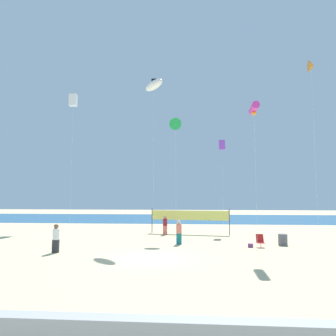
# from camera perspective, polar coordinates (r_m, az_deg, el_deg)

# --- Properties ---
(ground_plane) EXTENTS (120.00, 120.00, 0.00)m
(ground_plane) POSITION_cam_1_polar(r_m,az_deg,el_deg) (18.87, -3.55, -16.10)
(ground_plane) COLOR beige
(ocean_band) EXTENTS (120.00, 20.00, 0.01)m
(ocean_band) POSITION_cam_1_polar(r_m,az_deg,el_deg) (50.00, 1.51, -9.18)
(ocean_band) COLOR #28608C
(ocean_band) RESTS_ON ground
(beachgoer_coral_shirt) EXTENTS (0.41, 0.41, 1.77)m
(beachgoer_coral_shirt) POSITION_cam_1_polar(r_m,az_deg,el_deg) (23.75, 2.02, -11.50)
(beachgoer_coral_shirt) COLOR #19727A
(beachgoer_coral_shirt) RESTS_ON ground
(beachgoer_maroon_shirt) EXTENTS (0.40, 0.40, 1.75)m
(beachgoer_maroon_shirt) POSITION_cam_1_polar(r_m,az_deg,el_deg) (29.41, -0.54, -10.27)
(beachgoer_maroon_shirt) COLOR #EA7260
(beachgoer_maroon_shirt) RESTS_ON ground
(beachgoer_white_shirt) EXTENTS (0.41, 0.41, 1.80)m
(beachgoer_white_shirt) POSITION_cam_1_polar(r_m,az_deg,el_deg) (21.52, -19.82, -11.84)
(beachgoer_white_shirt) COLOR #2D2D33
(beachgoer_white_shirt) RESTS_ON ground
(folding_beach_chair) EXTENTS (0.52, 0.65, 0.89)m
(folding_beach_chair) POSITION_cam_1_polar(r_m,az_deg,el_deg) (23.41, 16.50, -12.58)
(folding_beach_chair) COLOR red
(folding_beach_chair) RESTS_ON ground
(trash_barrel) EXTENTS (0.65, 0.65, 0.80)m
(trash_barrel) POSITION_cam_1_polar(r_m,az_deg,el_deg) (24.82, 20.25, -12.19)
(trash_barrel) COLOR #595960
(trash_barrel) RESTS_ON ground
(volleyball_net) EXTENTS (7.44, 1.25, 2.40)m
(volleyball_net) POSITION_cam_1_polar(r_m,az_deg,el_deg) (30.12, 3.97, -8.82)
(volleyball_net) COLOR #4C4C51
(volleyball_net) RESTS_ON ground
(beach_handbag) EXTENTS (0.33, 0.17, 0.27)m
(beach_handbag) POSITION_cam_1_polar(r_m,az_deg,el_deg) (23.16, 14.85, -13.54)
(beach_handbag) COLOR #7A3872
(beach_handbag) RESTS_ON ground
(kite_green_delta) EXTENTS (1.20, 0.59, 10.83)m
(kite_green_delta) POSITION_cam_1_polar(r_m,az_deg,el_deg) (29.44, 1.42, 7.95)
(kite_green_delta) COLOR silver
(kite_green_delta) RESTS_ON ground
(kite_white_box) EXTENTS (1.03, 1.03, 15.99)m
(kite_white_box) POSITION_cam_1_polar(r_m,az_deg,el_deg) (40.82, -16.95, 11.76)
(kite_white_box) COLOR silver
(kite_white_box) RESTS_ON ground
(kite_magenta_tube) EXTENTS (0.59, 1.82, 9.91)m
(kite_magenta_tube) POSITION_cam_1_polar(r_m,az_deg,el_deg) (22.75, 15.46, 10.43)
(kite_magenta_tube) COLOR silver
(kite_magenta_tube) RESTS_ON ground
(kite_white_inflatable) EXTENTS (2.14, 2.03, 13.77)m
(kite_white_inflatable) POSITION_cam_1_polar(r_m,az_deg,el_deg) (28.06, -2.60, 14.89)
(kite_white_inflatable) COLOR silver
(kite_white_inflatable) RESTS_ON ground
(kite_orange_delta) EXTENTS (0.56, 1.07, 15.35)m
(kite_orange_delta) POSITION_cam_1_polar(r_m,az_deg,el_deg) (31.08, 24.73, 16.52)
(kite_orange_delta) COLOR silver
(kite_orange_delta) RESTS_ON ground
(kite_violet_box) EXTENTS (0.69, 0.69, 9.29)m
(kite_violet_box) POSITION_cam_1_polar(r_m,az_deg,el_deg) (32.67, 9.86, 4.15)
(kite_violet_box) COLOR silver
(kite_violet_box) RESTS_ON ground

